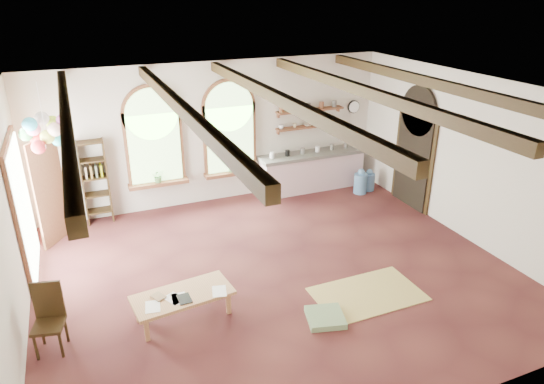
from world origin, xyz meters
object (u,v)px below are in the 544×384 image
kitchen_counter (312,171)px  coffee_table (183,297)px  balloon_cluster (45,131)px  side_chair (51,332)px

kitchen_counter → coffee_table: (-4.10, -3.81, -0.10)m
kitchen_counter → balloon_cluster: balloon_cluster is taller
coffee_table → balloon_cluster: bearing=118.7°
side_chair → balloon_cluster: balloon_cluster is taller
kitchen_counter → side_chair: 7.07m
coffee_table → side_chair: size_ratio=1.54×
side_chair → kitchen_counter: bearing=32.7°
balloon_cluster → coffee_table: bearing=-61.3°
balloon_cluster → side_chair: bearing=-94.8°
coffee_table → side_chair: bearing=-180.0°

